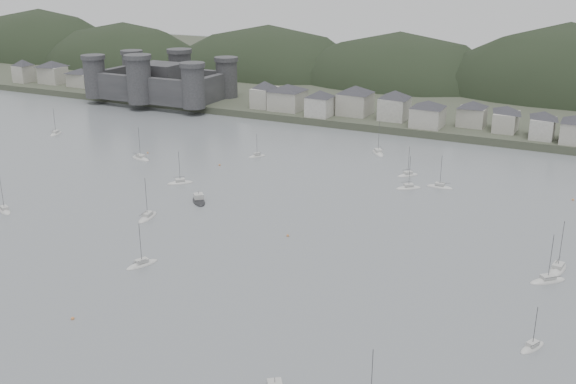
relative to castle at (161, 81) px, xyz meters
The scene contains 8 objects.
ground 216.45m from the castle, 56.28° to the right, with size 900.00×900.00×0.00m, color slate.
far_shore_land 166.61m from the castle, 43.83° to the left, with size 900.00×250.00×3.00m, color #383D2D.
forested_ridge 155.26m from the castle, 35.67° to the left, with size 851.55×103.94×102.57m.
castle is the anchor object (origin of this frame).
waterfront_town 170.64m from the castle, ahead, with size 451.48×28.46×12.92m.
moored_fleet 170.46m from the castle, 45.21° to the right, with size 265.50×175.87×12.81m.
motor_launch_far 143.33m from the castle, 49.19° to the right, with size 8.59×8.85×4.15m.
mooring_buoys 172.67m from the castle, 46.69° to the right, with size 158.43×143.02×0.70m.
Camera 1 is at (75.23, -75.62, 64.39)m, focal length 41.52 mm.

